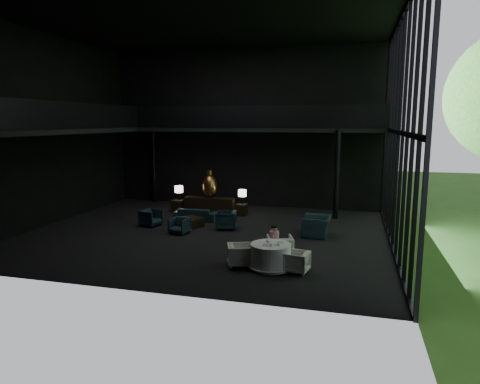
% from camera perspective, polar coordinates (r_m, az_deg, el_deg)
% --- Properties ---
extents(floor, '(14.00, 12.00, 0.02)m').
position_cam_1_polar(floor, '(17.01, -4.48, -5.51)').
color(floor, black).
rests_on(floor, ground).
extents(ceiling, '(14.00, 12.00, 0.02)m').
position_cam_1_polar(ceiling, '(16.85, -4.85, 21.82)').
color(ceiling, black).
rests_on(ceiling, ground).
extents(wall_back, '(14.00, 0.04, 8.00)m').
position_cam_1_polar(wall_back, '(22.20, 0.54, 8.44)').
color(wall_back, black).
rests_on(wall_back, ground).
extents(wall_front, '(14.00, 0.04, 8.00)m').
position_cam_1_polar(wall_front, '(10.98, -15.19, 7.18)').
color(wall_front, black).
rests_on(wall_front, ground).
extents(wall_left, '(0.04, 12.00, 8.00)m').
position_cam_1_polar(wall_left, '(19.90, -24.21, 7.52)').
color(wall_left, black).
rests_on(wall_left, ground).
extents(curtain_wall, '(0.20, 12.00, 8.00)m').
position_cam_1_polar(curtain_wall, '(15.59, 20.44, 7.47)').
color(curtain_wall, black).
rests_on(curtain_wall, ground).
extents(mezzanine_left, '(2.00, 12.00, 0.25)m').
position_cam_1_polar(mezzanine_left, '(19.29, -21.88, 7.63)').
color(mezzanine_left, black).
rests_on(mezzanine_left, wall_left).
extents(mezzanine_back, '(12.00, 2.00, 0.25)m').
position_cam_1_polar(mezzanine_back, '(21.00, 2.54, 8.37)').
color(mezzanine_back, black).
rests_on(mezzanine_back, wall_back).
extents(railing_left, '(0.06, 12.00, 1.00)m').
position_cam_1_polar(railing_left, '(18.71, -19.49, 9.58)').
color(railing_left, black).
rests_on(railing_left, mezzanine_left).
extents(railing_back, '(12.00, 0.06, 1.00)m').
position_cam_1_polar(railing_back, '(20.02, 1.93, 10.05)').
color(railing_back, black).
rests_on(railing_back, mezzanine_back).
extents(column_nw, '(0.24, 0.24, 4.00)m').
position_cam_1_polar(column_nw, '(23.77, -11.43, 3.48)').
color(column_nw, black).
rests_on(column_nw, floor).
extents(column_ne, '(0.24, 0.24, 4.00)m').
position_cam_1_polar(column_ne, '(19.67, 12.75, 2.24)').
color(column_ne, black).
rests_on(column_ne, floor).
extents(console, '(2.41, 0.55, 0.77)m').
position_cam_1_polar(console, '(20.57, -4.10, -1.80)').
color(console, black).
rests_on(console, floor).
extents(bronze_urn, '(0.70, 0.70, 1.31)m').
position_cam_1_polar(bronze_urn, '(20.48, -4.07, 0.82)').
color(bronze_urn, '#9A5726').
rests_on(bronze_urn, console).
extents(side_table_left, '(0.53, 0.53, 0.58)m').
position_cam_1_polar(side_table_left, '(21.12, -8.25, -1.84)').
color(side_table_left, black).
rests_on(side_table_left, floor).
extents(table_lamp_left, '(0.41, 0.41, 0.68)m').
position_cam_1_polar(table_lamp_left, '(21.10, -8.16, 0.30)').
color(table_lamp_left, black).
rests_on(table_lamp_left, side_table_left).
extents(side_table_right, '(0.49, 0.49, 0.54)m').
position_cam_1_polar(side_table_right, '(20.09, 0.18, -2.38)').
color(side_table_right, black).
rests_on(side_table_right, floor).
extents(table_lamp_right, '(0.39, 0.39, 0.65)m').
position_cam_1_polar(table_lamp_right, '(20.13, 0.31, -0.22)').
color(table_lamp_right, black).
rests_on(table_lamp_right, side_table_right).
extents(sofa, '(1.75, 0.56, 0.68)m').
position_cam_1_polar(sofa, '(19.21, -5.94, -2.77)').
color(sofa, '#203648').
rests_on(sofa, floor).
extents(lounge_armchair_west, '(0.84, 0.87, 0.75)m').
position_cam_1_polar(lounge_armchair_west, '(18.46, -11.80, -3.30)').
color(lounge_armchair_west, '#1E303A').
rests_on(lounge_armchair_west, floor).
extents(lounge_armchair_east, '(0.94, 0.98, 0.86)m').
position_cam_1_polar(lounge_armchair_east, '(17.52, -1.88, -3.59)').
color(lounge_armchair_east, black).
rests_on(lounge_armchair_east, floor).
extents(lounge_armchair_south, '(0.71, 0.68, 0.63)m').
position_cam_1_polar(lounge_armchair_south, '(17.01, -8.06, -4.48)').
color(lounge_armchair_south, '#2A3A4B').
rests_on(lounge_armchair_south, floor).
extents(window_armchair, '(0.87, 1.32, 1.14)m').
position_cam_1_polar(window_armchair, '(16.70, 10.20, -3.89)').
color(window_armchair, black).
rests_on(window_armchair, floor).
extents(coffee_table, '(1.17, 1.17, 0.39)m').
position_cam_1_polar(coffee_table, '(18.03, -6.71, -4.05)').
color(coffee_table, black).
rests_on(coffee_table, floor).
extents(dining_table, '(1.38, 1.38, 0.75)m').
position_cam_1_polar(dining_table, '(13.00, 4.08, -8.71)').
color(dining_table, white).
rests_on(dining_table, floor).
extents(dining_chair_north, '(1.02, 0.99, 0.85)m').
position_cam_1_polar(dining_chair_north, '(13.89, 5.35, -7.13)').
color(dining_chair_north, silver).
rests_on(dining_chair_north, floor).
extents(dining_chair_east, '(0.64, 0.67, 0.60)m').
position_cam_1_polar(dining_chair_east, '(12.76, 7.56, -9.25)').
color(dining_chair_east, silver).
rests_on(dining_chair_east, floor).
extents(dining_chair_west, '(0.83, 0.86, 0.70)m').
position_cam_1_polar(dining_chair_west, '(13.17, -0.02, -8.34)').
color(dining_chair_west, silver).
rests_on(dining_chair_west, floor).
extents(child, '(0.30, 0.30, 0.65)m').
position_cam_1_polar(child, '(13.85, 4.59, -5.66)').
color(child, '#EE9EC2').
rests_on(child, dining_chair_north).
extents(plate_a, '(0.28, 0.28, 0.01)m').
position_cam_1_polar(plate_a, '(12.72, 3.58, -7.08)').
color(plate_a, white).
rests_on(plate_a, dining_table).
extents(plate_b, '(0.26, 0.26, 0.02)m').
position_cam_1_polar(plate_b, '(13.04, 5.37, -6.70)').
color(plate_b, white).
rests_on(plate_b, dining_table).
extents(saucer, '(0.20, 0.20, 0.01)m').
position_cam_1_polar(saucer, '(12.79, 4.83, -7.02)').
color(saucer, white).
rests_on(saucer, dining_table).
extents(coffee_cup, '(0.09, 0.09, 0.06)m').
position_cam_1_polar(coffee_cup, '(12.73, 5.20, -6.94)').
color(coffee_cup, white).
rests_on(coffee_cup, saucer).
extents(cereal_bowl, '(0.16, 0.16, 0.08)m').
position_cam_1_polar(cereal_bowl, '(13.03, 3.82, -6.54)').
color(cereal_bowl, white).
rests_on(cereal_bowl, dining_table).
extents(cream_pot, '(0.07, 0.07, 0.06)m').
position_cam_1_polar(cream_pot, '(12.64, 4.16, -7.09)').
color(cream_pot, '#99999E').
rests_on(cream_pot, dining_table).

